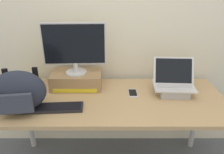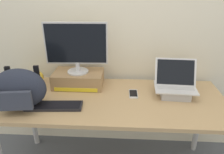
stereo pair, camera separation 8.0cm
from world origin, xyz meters
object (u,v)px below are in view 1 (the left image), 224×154
Objects in this scene: desktop_monitor at (74,47)px; plush_toy at (34,79)px; toner_box_yellow at (77,80)px; coffee_mug at (14,84)px; cell_phone at (133,93)px; open_laptop at (173,87)px; messenger_backpack at (18,92)px; external_keyboard at (55,108)px.

plush_toy is at bearing 173.61° from desktop_monitor.
plush_toy is (-0.37, 0.03, -0.01)m from toner_box_yellow.
coffee_mug is at bearing -175.79° from desktop_monitor.
desktop_monitor is 0.48m from plush_toy.
open_laptop is at bearing 1.49° from cell_phone.
toner_box_yellow is at bearing 40.58° from messenger_backpack.
desktop_monitor is at bearing -86.98° from toner_box_yellow.
desktop_monitor reaches higher than messenger_backpack.
open_laptop reaches higher than cell_phone.
plush_toy is (-0.04, 0.40, -0.09)m from messenger_backpack.
open_laptop is at bearing -7.15° from plush_toy.
messenger_backpack is 0.37m from coffee_mug.
toner_box_yellow is 0.52m from coffee_mug.
messenger_backpack is 0.41m from plush_toy.
toner_box_yellow is 3.78× the size of plush_toy.
plush_toy reaches higher than external_keyboard.
cell_phone is at bearing -18.03° from desktop_monitor.
coffee_mug is at bearing -148.58° from plush_toy.
open_laptop is 2.97× the size of plush_toy.
toner_box_yellow reaches higher than plush_toy.
coffee_mug is (-0.51, -0.06, -0.30)m from desktop_monitor.
messenger_backpack reaches higher than cell_phone.
messenger_backpack is (-0.33, -0.37, 0.08)m from toner_box_yellow.
desktop_monitor is at bearing 6.42° from coffee_mug.
external_keyboard is at bearing -55.26° from plush_toy.
open_laptop reaches higher than toner_box_yellow.
plush_toy is at bearing 88.37° from messenger_backpack.
toner_box_yellow is 1.03× the size of external_keyboard.
plush_toy is at bearing 175.63° from open_laptop.
messenger_backpack is 3.30× the size of coffee_mug.
messenger_backpack reaches higher than external_keyboard.
cell_phone is at bearing -174.82° from open_laptop.
open_laptop is (0.79, -0.12, -0.00)m from toner_box_yellow.
desktop_monitor is 0.50m from external_keyboard.
open_laptop reaches higher than plush_toy.
desktop_monitor is 4.59× the size of plush_toy.
plush_toy is at bearing 176.00° from toner_box_yellow.
external_keyboard is (-0.11, -0.36, -0.05)m from toner_box_yellow.
cell_phone is (0.98, -0.07, -0.04)m from coffee_mug.
external_keyboard is 2.98× the size of cell_phone.
coffee_mug is at bearing -173.45° from toner_box_yellow.
plush_toy is (-0.27, 0.38, 0.04)m from external_keyboard.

